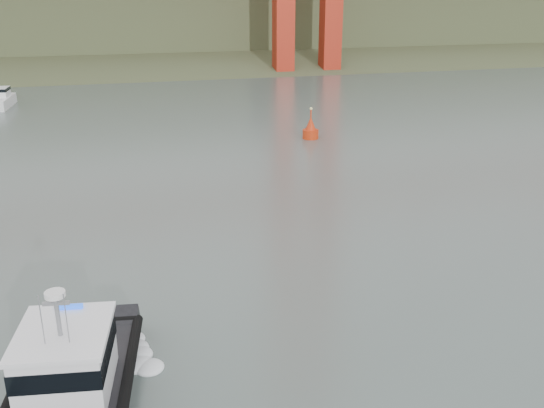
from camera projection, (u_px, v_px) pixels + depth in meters
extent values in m
plane|color=#495650|center=(342.00, 319.00, 27.04)|extent=(400.00, 400.00, 0.00)
cube|color=#394628|center=(164.00, 64.00, 110.65)|extent=(500.00, 44.72, 16.25)
cube|color=#394628|center=(151.00, 21.00, 134.03)|extent=(500.00, 70.00, 18.00)
cube|color=white|center=(67.00, 362.00, 20.47)|extent=(3.27, 3.76, 2.18)
cube|color=black|center=(65.00, 352.00, 20.34)|extent=(3.34, 3.82, 0.71)
cube|color=white|center=(63.00, 332.00, 20.07)|extent=(3.49, 3.97, 0.15)
cylinder|color=gray|center=(58.00, 316.00, 19.54)|extent=(0.15, 0.15, 1.70)
cylinder|color=white|center=(55.00, 294.00, 19.26)|extent=(0.66, 0.66, 0.17)
cube|color=white|center=(1.00, 103.00, 72.47)|extent=(2.70, 6.62, 1.29)
cube|color=white|center=(1.00, 93.00, 72.60)|extent=(1.94, 2.72, 1.29)
cube|color=black|center=(0.00, 89.00, 72.45)|extent=(2.00, 2.78, 0.38)
cylinder|color=red|center=(310.00, 135.00, 58.03)|extent=(1.53, 1.53, 1.02)
cone|color=red|center=(311.00, 124.00, 57.68)|extent=(1.19, 1.19, 1.53)
cylinder|color=red|center=(311.00, 114.00, 57.33)|extent=(0.14, 0.14, 0.85)
sphere|color=#E5D87F|center=(311.00, 109.00, 57.15)|extent=(0.26, 0.26, 0.26)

